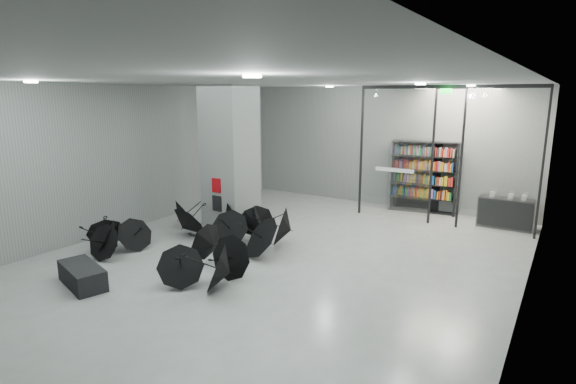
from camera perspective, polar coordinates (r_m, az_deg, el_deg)
The scene contains 10 objects.
room at distance 9.46m, azimuth -3.32°, elevation 6.72°, with size 14.00×14.02×4.01m.
column at distance 12.65m, azimuth -7.27°, elevation 4.19°, with size 1.20×1.20×4.00m, color slate.
fire_cabinet at distance 12.29m, azimuth -9.02°, elevation 0.83°, with size 0.28×0.04×0.38m, color #A50A07.
info_panel at distance 12.40m, azimuth -8.94°, elevation -1.44°, with size 0.30×0.03×0.42m, color black.
exit_sign at distance 13.33m, azimuth 19.28°, elevation 11.87°, with size 0.30×0.06×0.15m, color #0CE533.
glass_partition at distance 13.62m, azimuth 18.96°, elevation 4.97°, with size 5.06×0.08×4.00m.
bench at distance 10.05m, azimuth -24.48°, elevation -9.54°, with size 1.31×0.56×0.42m, color black.
bookshelf at distance 15.17m, azimuth 16.70°, elevation 1.83°, with size 2.08×0.42×2.29m, color black, non-canonical shape.
shop_counter at distance 14.34m, azimuth 25.68°, elevation -2.39°, with size 1.43×0.57×0.86m, color black.
umbrella_cluster at distance 11.16m, azimuth -10.03°, elevation -5.97°, with size 5.22×4.45×1.30m.
Camera 1 is at (5.46, -7.67, 3.75)m, focal length 28.23 mm.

